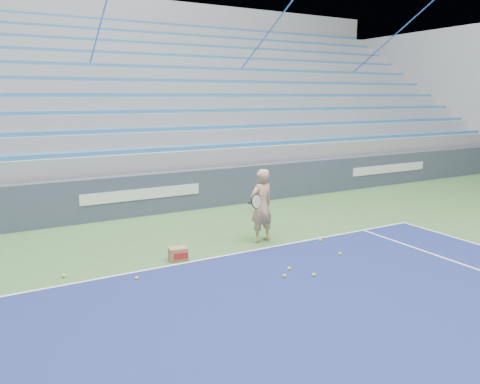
# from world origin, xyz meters

# --- Properties ---
(sponsor_barrier) EXTENTS (30.00, 0.32, 1.10)m
(sponsor_barrier) POSITION_xyz_m (0.00, 15.88, 0.55)
(sponsor_barrier) COLOR #3A4358
(sponsor_barrier) RESTS_ON ground
(bleachers) EXTENTS (31.00, 9.15, 7.30)m
(bleachers) POSITION_xyz_m (0.00, 21.60, 2.36)
(bleachers) COLOR gray
(bleachers) RESTS_ON ground
(tennis_player) EXTENTS (0.93, 0.86, 1.60)m
(tennis_player) POSITION_xyz_m (1.57, 12.35, 0.80)
(tennis_player) COLOR tan
(tennis_player) RESTS_ON ground
(ball_box) EXTENTS (0.39, 0.32, 0.26)m
(ball_box) POSITION_xyz_m (-0.46, 12.11, 0.13)
(ball_box) COLOR olive
(ball_box) RESTS_ON ground
(tennis_ball_0) EXTENTS (0.07, 0.07, 0.07)m
(tennis_ball_0) POSITION_xyz_m (1.30, 10.16, 0.03)
(tennis_ball_0) COLOR #BEDF2D
(tennis_ball_0) RESTS_ON ground
(tennis_ball_1) EXTENTS (0.07, 0.07, 0.07)m
(tennis_ball_1) POSITION_xyz_m (0.82, 10.37, 0.03)
(tennis_ball_1) COLOR #BEDF2D
(tennis_ball_1) RESTS_ON ground
(tennis_ball_2) EXTENTS (0.07, 0.07, 0.07)m
(tennis_ball_2) POSITION_xyz_m (1.10, 10.63, 0.03)
(tennis_ball_2) COLOR #BEDF2D
(tennis_ball_2) RESTS_ON ground
(tennis_ball_3) EXTENTS (0.07, 0.07, 0.07)m
(tennis_ball_3) POSITION_xyz_m (2.68, 11.70, 0.03)
(tennis_ball_3) COLOR #BEDF2D
(tennis_ball_3) RESTS_ON ground
(tennis_ball_4) EXTENTS (0.07, 0.07, 0.07)m
(tennis_ball_4) POSITION_xyz_m (2.46, 10.80, 0.03)
(tennis_ball_4) COLOR #BEDF2D
(tennis_ball_4) RESTS_ON ground
(tennis_ball_5) EXTENTS (0.07, 0.07, 0.07)m
(tennis_ball_5) POSITION_xyz_m (-1.46, 11.54, 0.03)
(tennis_ball_5) COLOR #BEDF2D
(tennis_ball_5) RESTS_ON ground
(tennis_ball_6) EXTENTS (0.07, 0.07, 0.07)m
(tennis_ball_6) POSITION_xyz_m (-2.54, 12.26, 0.03)
(tennis_ball_6) COLOR #BEDF2D
(tennis_ball_6) RESTS_ON ground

